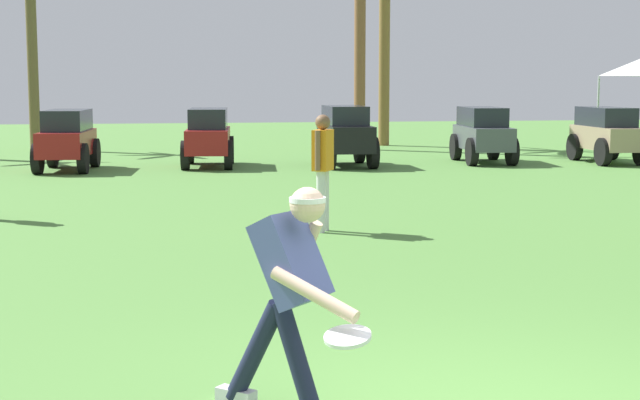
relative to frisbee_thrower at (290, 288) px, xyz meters
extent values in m
cylinder|color=#191E38|center=(0.04, -0.03, -0.43)|extent=(0.34, 0.32, 0.72)
cylinder|color=#191E38|center=(-0.19, 0.17, -0.43)|extent=(0.41, 0.38, 0.69)
cube|color=silver|center=(-0.31, 0.27, -0.74)|extent=(0.26, 0.25, 0.10)
cube|color=#4C5699|center=(0.01, 0.00, 0.17)|extent=(0.54, 0.53, 0.57)
sphere|color=beige|center=(0.09, -0.08, 0.51)|extent=(0.30, 0.30, 0.21)
cylinder|color=white|center=(0.09, -0.08, 0.54)|extent=(0.30, 0.30, 0.03)
cylinder|color=beige|center=(0.10, -0.33, 0.03)|extent=(0.48, 0.44, 0.27)
cylinder|color=beige|center=(0.10, 0.18, 0.15)|extent=(0.27, 0.25, 0.49)
cylinder|color=white|center=(0.26, -0.49, -0.18)|extent=(0.37, 0.37, 0.08)
cylinder|color=silver|center=(1.34, 6.99, -0.38)|extent=(0.15, 0.15, 0.82)
cylinder|color=silver|center=(1.42, 7.15, -0.38)|extent=(0.15, 0.15, 0.82)
cube|color=orange|center=(1.38, 7.07, 0.30)|extent=(0.34, 0.39, 0.54)
cylinder|color=brown|center=(1.28, 6.89, 0.31)|extent=(0.10, 0.10, 0.52)
cylinder|color=brown|center=(1.48, 7.26, 0.31)|extent=(0.10, 0.10, 0.52)
sphere|color=brown|center=(1.38, 7.07, 0.67)|extent=(0.27, 0.27, 0.20)
cube|color=maroon|center=(-2.78, 16.62, -0.19)|extent=(1.16, 2.47, 0.55)
cube|color=#1E232B|center=(-2.76, 16.77, 0.32)|extent=(1.00, 1.87, 0.46)
cylinder|color=black|center=(-3.18, 17.50, -0.46)|extent=(0.24, 0.67, 0.66)
cylinder|color=black|center=(-2.23, 17.42, -0.46)|extent=(0.24, 0.67, 0.66)
cylinder|color=black|center=(-3.33, 15.83, -0.46)|extent=(0.24, 0.67, 0.66)
cylinder|color=black|center=(-2.37, 15.75, -0.46)|extent=(0.24, 0.67, 0.66)
cube|color=maroon|center=(0.37, 17.10, -0.19)|extent=(1.18, 2.48, 0.55)
cube|color=#1E232B|center=(0.38, 17.25, 0.32)|extent=(1.01, 1.87, 0.46)
cylinder|color=black|center=(-0.04, 17.97, -0.46)|extent=(0.24, 0.67, 0.66)
cylinder|color=black|center=(0.92, 17.89, -0.46)|extent=(0.24, 0.67, 0.66)
cylinder|color=black|center=(-0.19, 16.31, -0.46)|extent=(0.24, 0.67, 0.66)
cylinder|color=black|center=(0.77, 16.22, -0.46)|extent=(0.24, 0.67, 0.66)
cube|color=black|center=(3.52, 16.71, -0.13)|extent=(0.99, 2.35, 0.60)
cube|color=#1E232B|center=(3.52, 16.76, 0.39)|extent=(0.87, 1.55, 0.44)
cylinder|color=black|center=(3.04, 17.49, -0.43)|extent=(0.18, 0.72, 0.72)
cylinder|color=black|center=(4.02, 17.49, -0.43)|extent=(0.18, 0.72, 0.72)
cylinder|color=black|center=(3.03, 15.93, -0.43)|extent=(0.18, 0.72, 0.72)
cylinder|color=black|center=(4.01, 15.93, -0.43)|extent=(0.18, 0.72, 0.72)
cube|color=#474C51|center=(6.99, 17.07, -0.19)|extent=(1.13, 2.46, 0.55)
cube|color=#1E232B|center=(7.00, 17.22, 0.32)|extent=(0.97, 1.86, 0.46)
cylinder|color=black|center=(6.57, 17.94, -0.46)|extent=(0.23, 0.67, 0.66)
cylinder|color=black|center=(7.53, 17.87, -0.46)|extent=(0.23, 0.67, 0.66)
cylinder|color=black|center=(6.45, 16.27, -0.46)|extent=(0.23, 0.67, 0.66)
cylinder|color=black|center=(7.41, 16.20, -0.46)|extent=(0.23, 0.67, 0.66)
cube|color=#998466|center=(9.96, 16.55, -0.19)|extent=(1.01, 2.42, 0.55)
cube|color=#1E232B|center=(9.96, 16.70, 0.32)|extent=(0.88, 1.82, 0.46)
cylinder|color=black|center=(9.49, 17.40, -0.46)|extent=(0.19, 0.66, 0.66)
cylinder|color=black|center=(10.45, 17.38, -0.46)|extent=(0.19, 0.66, 0.66)
cylinder|color=black|center=(9.46, 15.73, -0.46)|extent=(0.19, 0.66, 0.66)
cylinder|color=brown|center=(-4.27, 23.41, 1.85)|extent=(0.30, 0.30, 5.30)
cylinder|color=brown|center=(4.94, 21.94, 2.85)|extent=(0.32, 0.32, 7.28)
cylinder|color=brown|center=(6.01, 23.50, 2.20)|extent=(0.33, 0.33, 5.99)
cylinder|color=#B2B5BA|center=(11.50, 20.43, 0.26)|extent=(0.06, 0.06, 2.10)
camera|label=1|loc=(-0.75, -5.68, 1.24)|focal=55.00mm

